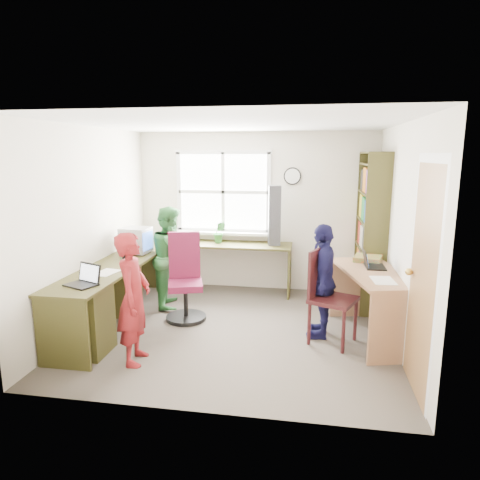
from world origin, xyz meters
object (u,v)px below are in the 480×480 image
(person_navy, at_px, (322,281))
(laptop_right, at_px, (371,263))
(l_desk, at_px, (122,295))
(potted_plant, at_px, (219,232))
(bookshelf, at_px, (371,234))
(person_red, at_px, (134,299))
(person_green, at_px, (171,257))
(wooden_chair, at_px, (327,292))
(crt_monitor, at_px, (136,240))
(cd_tower, at_px, (274,216))
(laptop_left, at_px, (85,280))
(swivel_chair, at_px, (185,282))
(right_desk, at_px, (373,290))

(person_navy, bearing_deg, laptop_right, 113.43)
(l_desk, distance_m, potted_plant, 1.95)
(laptop_right, xyz_separation_m, person_navy, (-0.56, -0.21, -0.17))
(bookshelf, bearing_deg, potted_plant, 173.33)
(person_red, bearing_deg, person_green, -1.63)
(bookshelf, height_order, wooden_chair, bookshelf)
(bookshelf, relative_size, crt_monitor, 5.39)
(l_desk, xyz_separation_m, cd_tower, (1.62, 1.71, 0.73))
(crt_monitor, xyz_separation_m, person_red, (0.61, -1.54, -0.26))
(bookshelf, relative_size, laptop_left, 5.52)
(l_desk, distance_m, person_green, 1.06)
(bookshelf, height_order, person_red, bookshelf)
(laptop_left, bearing_deg, person_navy, 41.68)
(laptop_right, distance_m, person_navy, 0.62)
(swivel_chair, distance_m, wooden_chair, 1.81)
(cd_tower, height_order, person_red, cd_tower)
(swivel_chair, bearing_deg, potted_plant, 62.41)
(l_desk, bearing_deg, swivel_chair, 43.84)
(bookshelf, bearing_deg, person_green, -169.95)
(l_desk, height_order, laptop_right, laptop_right)
(bookshelf, distance_m, wooden_chair, 1.52)
(bookshelf, height_order, laptop_right, bookshelf)
(person_red, bearing_deg, person_navy, -69.94)
(crt_monitor, bearing_deg, laptop_right, -1.02)
(person_red, bearing_deg, crt_monitor, 14.46)
(right_desk, distance_m, laptop_left, 3.14)
(l_desk, bearing_deg, laptop_right, 10.19)
(bookshelf, xyz_separation_m, person_navy, (-0.66, -1.17, -0.34))
(crt_monitor, xyz_separation_m, laptop_right, (3.03, -0.36, -0.10))
(l_desk, bearing_deg, right_desk, 6.69)
(laptop_right, distance_m, person_green, 2.62)
(l_desk, relative_size, person_navy, 2.25)
(l_desk, relative_size, potted_plant, 8.94)
(l_desk, relative_size, right_desk, 2.01)
(cd_tower, xyz_separation_m, potted_plant, (-0.83, 0.01, -0.27))
(wooden_chair, bearing_deg, right_desk, 43.46)
(wooden_chair, distance_m, potted_plant, 2.24)
(l_desk, bearing_deg, potted_plant, 65.24)
(laptop_right, height_order, person_red, person_red)
(crt_monitor, height_order, laptop_left, crt_monitor)
(wooden_chair, height_order, person_navy, person_navy)
(bookshelf, bearing_deg, laptop_right, -96.31)
(laptop_right, height_order, potted_plant, potted_plant)
(wooden_chair, relative_size, person_red, 0.79)
(swivel_chair, relative_size, cd_tower, 1.25)
(person_navy, bearing_deg, swivel_chair, -96.72)
(swivel_chair, xyz_separation_m, person_green, (-0.32, 0.42, 0.22))
(laptop_left, height_order, potted_plant, potted_plant)
(potted_plant, distance_m, person_red, 2.42)
(laptop_left, xyz_separation_m, potted_plant, (0.93, 2.28, 0.12))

